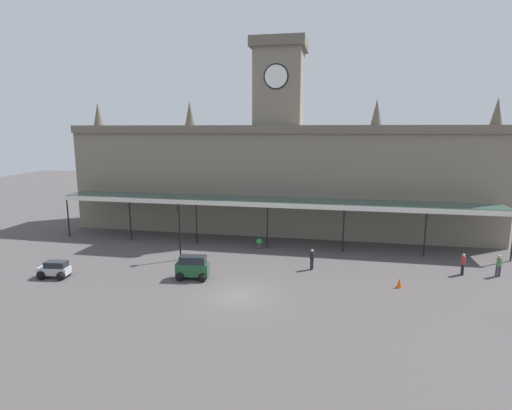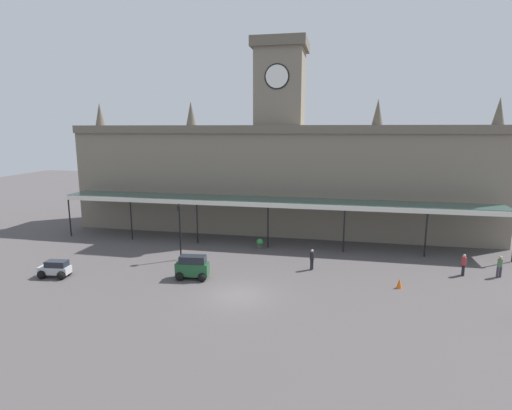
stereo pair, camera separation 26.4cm
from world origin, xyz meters
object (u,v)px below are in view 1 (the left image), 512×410
at_px(car_green_van, 193,268).
at_px(pedestrian_beside_cars, 463,263).
at_px(planter_near_kerb, 259,244).
at_px(pedestrian_crossing_forecourt, 499,265).
at_px(victorian_lamppost, 180,225).
at_px(pedestrian_near_entrance, 312,258).
at_px(traffic_cone, 399,283).
at_px(car_silver_estate, 55,270).

relative_size(car_green_van, pedestrian_beside_cars, 1.48).
xyz_separation_m(car_green_van, planter_near_kerb, (3.43, 8.48, -0.32)).
height_order(pedestrian_crossing_forecourt, pedestrian_beside_cars, same).
relative_size(victorian_lamppost, planter_near_kerb, 5.05).
height_order(pedestrian_near_entrance, planter_near_kerb, pedestrian_near_entrance).
bearing_deg(car_green_van, pedestrian_beside_cars, 13.46).
relative_size(victorian_lamppost, traffic_cone, 6.99).
relative_size(car_silver_estate, traffic_cone, 3.36).
xyz_separation_m(car_silver_estate, victorian_lamppost, (7.70, 5.71, 2.45)).
xyz_separation_m(car_silver_estate, pedestrian_crossing_forecourt, (32.63, 6.61, 0.34)).
bearing_deg(victorian_lamppost, car_silver_estate, -143.41).
bearing_deg(pedestrian_beside_cars, car_silver_estate, -167.86).
relative_size(car_silver_estate, pedestrian_crossing_forecourt, 1.40).
distance_m(victorian_lamppost, planter_near_kerb, 7.88).
height_order(car_silver_estate, pedestrian_beside_cars, pedestrian_beside_cars).
bearing_deg(pedestrian_near_entrance, planter_near_kerb, 136.99).
bearing_deg(pedestrian_crossing_forecourt, car_green_van, -167.69).
distance_m(victorian_lamppost, traffic_cone, 17.74).
height_order(car_green_van, pedestrian_beside_cars, car_green_van).
bearing_deg(traffic_cone, car_silver_estate, -173.39).
height_order(car_green_van, pedestrian_crossing_forecourt, car_green_van).
height_order(pedestrian_beside_cars, pedestrian_near_entrance, same).
xyz_separation_m(car_silver_estate, planter_near_kerb, (13.65, 10.20, -0.07)).
bearing_deg(traffic_cone, planter_near_kerb, 147.26).
distance_m(pedestrian_beside_cars, planter_near_kerb, 16.87).
bearing_deg(pedestrian_beside_cars, victorian_lamppost, -178.05).
bearing_deg(car_silver_estate, pedestrian_beside_cars, 12.14).
height_order(car_green_van, pedestrian_near_entrance, car_green_van).
relative_size(car_green_van, pedestrian_crossing_forecourt, 1.48).
height_order(victorian_lamppost, planter_near_kerb, victorian_lamppost).
distance_m(pedestrian_near_entrance, victorian_lamppost, 11.27).
height_order(traffic_cone, planter_near_kerb, planter_near_kerb).
bearing_deg(pedestrian_near_entrance, victorian_lamppost, 178.56).
xyz_separation_m(pedestrian_crossing_forecourt, planter_near_kerb, (-18.98, 3.59, -0.42)).
xyz_separation_m(car_silver_estate, pedestrian_beside_cars, (30.11, 6.48, 0.34)).
height_order(car_silver_estate, traffic_cone, car_silver_estate).
height_order(pedestrian_near_entrance, traffic_cone, pedestrian_near_entrance).
bearing_deg(car_green_van, pedestrian_near_entrance, 23.53).
relative_size(car_green_van, car_silver_estate, 1.06).
relative_size(pedestrian_beside_cars, planter_near_kerb, 1.74).
relative_size(pedestrian_beside_cars, pedestrian_near_entrance, 1.00).
xyz_separation_m(car_green_van, traffic_cone, (14.78, 1.18, -0.46)).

